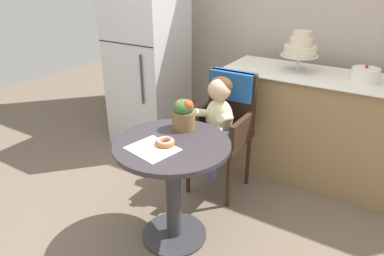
{
  "coord_description": "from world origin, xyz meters",
  "views": [
    {
      "loc": [
        1.1,
        -1.53,
        1.7
      ],
      "look_at": [
        0.05,
        0.15,
        0.77
      ],
      "focal_mm": 32.78,
      "sensor_mm": 36.0,
      "label": 1
    }
  ],
  "objects": [
    {
      "name": "seated_child",
      "position": [
        -0.02,
        0.61,
        0.68
      ],
      "size": [
        0.27,
        0.32,
        0.73
      ],
      "color": "beige",
      "rests_on": "ground"
    },
    {
      "name": "paper_napkin",
      "position": [
        -0.05,
        -0.13,
        0.72
      ],
      "size": [
        0.31,
        0.28,
        0.0
      ],
      "primitive_type": "cube",
      "rotation": [
        0.0,
        0.0,
        -0.22
      ],
      "color": "white",
      "rests_on": "cafe_table"
    },
    {
      "name": "ground_plane",
      "position": [
        0.0,
        0.0,
        0.0
      ],
      "size": [
        8.0,
        8.0,
        0.0
      ],
      "primitive_type": "plane",
      "color": "#6B5B4C"
    },
    {
      "name": "wicker_chair",
      "position": [
        -0.02,
        0.76,
        0.64
      ],
      "size": [
        0.42,
        0.45,
        0.95
      ],
      "rotation": [
        0.0,
        0.0,
        -0.07
      ],
      "color": "#332114",
      "rests_on": "ground"
    },
    {
      "name": "cafe_table",
      "position": [
        0.0,
        0.0,
        0.51
      ],
      "size": [
        0.72,
        0.72,
        0.72
      ],
      "color": "#332D33",
      "rests_on": "ground"
    },
    {
      "name": "display_counter",
      "position": [
        0.55,
        1.3,
        0.45
      ],
      "size": [
        1.56,
        0.62,
        0.9
      ],
      "color": "#93754C",
      "rests_on": "ground"
    },
    {
      "name": "tiered_cake_stand",
      "position": [
        0.35,
        1.3,
        1.09
      ],
      "size": [
        0.3,
        0.3,
        0.33
      ],
      "color": "silver",
      "rests_on": "display_counter"
    },
    {
      "name": "flower_vase",
      "position": [
        -0.05,
        0.21,
        0.83
      ],
      "size": [
        0.15,
        0.15,
        0.21
      ],
      "color": "brown",
      "rests_on": "cafe_table"
    },
    {
      "name": "donut_front",
      "position": [
        -0.01,
        -0.05,
        0.74
      ],
      "size": [
        0.12,
        0.12,
        0.04
      ],
      "color": "#936033",
      "rests_on": "cafe_table"
    },
    {
      "name": "back_wall",
      "position": [
        0.0,
        1.85,
        1.35
      ],
      "size": [
        4.8,
        0.1,
        2.7
      ],
      "primitive_type": "cube",
      "color": "#B2A393",
      "rests_on": "ground"
    },
    {
      "name": "refrigerator",
      "position": [
        -1.05,
        1.1,
        0.85
      ],
      "size": [
        0.64,
        0.63,
        1.7
      ],
      "color": "silver",
      "rests_on": "ground"
    },
    {
      "name": "round_layer_cake",
      "position": [
        0.86,
        1.28,
        0.95
      ],
      "size": [
        0.2,
        0.2,
        0.13
      ],
      "color": "white",
      "rests_on": "display_counter"
    }
  ]
}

